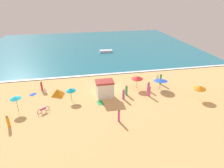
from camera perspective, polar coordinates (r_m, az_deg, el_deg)
ground_plane at (r=32.73m, az=-1.36°, el=-1.50°), size 60.00×60.00×0.00m
ocean_water at (r=58.81m, az=-6.13°, el=10.97°), size 60.00×44.00×0.10m
wave_breaker_foam at (r=38.33m, az=-2.98°, el=2.90°), size 57.00×0.70×0.01m
lifeguard_cabana at (r=29.80m, az=-2.18°, el=-1.44°), size 2.74×2.05×2.72m
beach_umbrella_0 at (r=31.89m, az=24.59°, el=-0.92°), size 2.64×2.62×2.26m
beach_umbrella_1 at (r=32.44m, az=7.50°, el=1.90°), size 2.77×2.77×2.26m
beach_umbrella_2 at (r=29.08m, az=-26.76°, el=-3.64°), size 2.07×2.07×2.28m
beach_umbrella_3 at (r=29.21m, az=-12.18°, el=-1.63°), size 2.14×2.14×2.12m
beach_umbrella_4 at (r=32.98m, az=14.24°, el=1.18°), size 2.48×2.50×2.01m
beach_tent at (r=31.78m, az=-15.82°, el=-2.34°), size 2.46×2.67×1.08m
parked_bicycle at (r=28.17m, az=-19.71°, el=-7.21°), size 1.51×1.11×0.76m
beachgoer_0 at (r=26.92m, az=-28.47°, el=-9.77°), size 0.42×0.42×1.62m
beachgoer_1 at (r=29.43m, az=3.45°, el=-3.10°), size 0.44×0.44×1.73m
beachgoer_2 at (r=24.60m, az=2.04°, el=-9.42°), size 0.42×0.42×1.76m
beachgoer_3 at (r=30.64m, az=4.29°, el=-1.88°), size 0.54×0.54×1.75m
beachgoer_4 at (r=37.50m, az=13.35°, el=2.01°), size 0.60×0.60×0.77m
beachgoer_5 at (r=35.21m, az=14.20°, el=1.37°), size 0.49×0.49×1.92m
beachgoer_6 at (r=32.41m, az=10.77°, el=-0.68°), size 0.54×0.54×1.72m
beachgoer_7 at (r=33.19m, az=-19.25°, el=-1.92°), size 0.39×0.39×0.87m
beachgoer_8 at (r=30.72m, az=11.02°, el=-2.20°), size 0.45×0.45×1.78m
beachgoer_9 at (r=34.01m, az=-20.15°, el=-0.65°), size 0.49×0.49×1.62m
beach_towel_0 at (r=28.82m, az=-3.51°, el=-5.63°), size 1.12×1.54×0.01m
beach_towel_1 at (r=33.54m, az=-22.39°, el=-2.89°), size 1.31×1.33×0.01m
small_boat_0 at (r=52.74m, az=-1.81°, el=9.74°), size 3.47×1.47×0.57m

